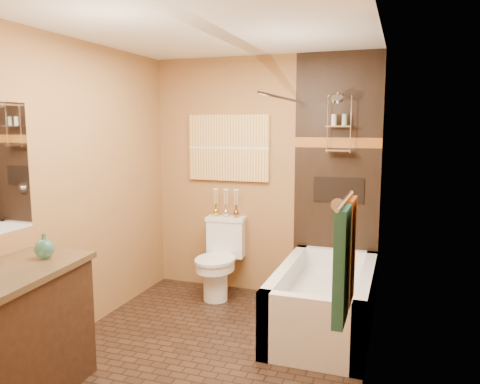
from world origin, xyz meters
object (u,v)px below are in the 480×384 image
at_px(bathtub, 324,305).
at_px(toilet, 220,258).
at_px(vanity, 13,336).
at_px(sunset_painting, 228,148).

xyz_separation_m(bathtub, toilet, (-1.17, 0.46, 0.19)).
distance_m(bathtub, toilet, 1.27).
height_order(bathtub, vanity, vanity).
relative_size(bathtub, toilet, 1.84).
relative_size(sunset_painting, bathtub, 0.60).
height_order(sunset_painting, bathtub, sunset_painting).
distance_m(toilet, vanity, 2.27).
height_order(sunset_painting, toilet, sunset_painting).
bearing_deg(sunset_painting, bathtub, -31.78).
xyz_separation_m(bathtub, vanity, (-1.72, -1.75, 0.23)).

